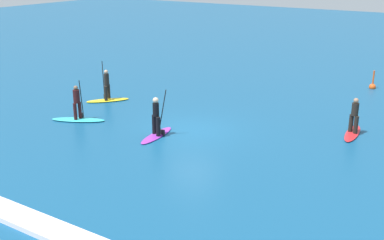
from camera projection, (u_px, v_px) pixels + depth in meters
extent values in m
plane|color=navy|center=(192.00, 130.00, 22.75)|extent=(120.00, 120.00, 0.00)
ellipsoid|color=yellow|center=(108.00, 100.00, 27.39)|extent=(2.06, 2.27, 0.10)
cylinder|color=black|center=(109.00, 91.00, 27.42)|extent=(0.26, 0.26, 0.82)
cylinder|color=black|center=(106.00, 93.00, 27.06)|extent=(0.26, 0.26, 0.82)
cylinder|color=black|center=(107.00, 80.00, 27.00)|extent=(0.41, 0.41, 0.67)
sphere|color=tan|center=(106.00, 72.00, 26.86)|extent=(0.32, 0.32, 0.22)
cylinder|color=black|center=(103.00, 80.00, 27.21)|extent=(0.24, 0.21, 2.15)
cube|color=black|center=(104.00, 97.00, 27.53)|extent=(0.19, 0.17, 0.32)
ellipsoid|color=red|center=(352.00, 133.00, 22.19)|extent=(0.79, 2.57, 0.10)
cylinder|color=black|center=(351.00, 123.00, 22.16)|extent=(0.22, 0.22, 0.81)
cylinder|color=black|center=(356.00, 125.00, 21.93)|extent=(0.22, 0.22, 0.81)
cylinder|color=black|center=(355.00, 109.00, 21.82)|extent=(0.34, 0.34, 0.59)
sphere|color=#A37556|center=(356.00, 101.00, 21.69)|extent=(0.25, 0.25, 0.23)
ellipsoid|color=purple|center=(156.00, 135.00, 21.95)|extent=(0.86, 2.54, 0.08)
cylinder|color=black|center=(158.00, 126.00, 21.65)|extent=(0.23, 0.23, 0.89)
cylinder|color=black|center=(154.00, 124.00, 21.95)|extent=(0.23, 0.23, 0.89)
cylinder|color=black|center=(156.00, 110.00, 21.56)|extent=(0.32, 0.32, 0.61)
sphere|color=beige|center=(156.00, 100.00, 21.42)|extent=(0.28, 0.28, 0.26)
cylinder|color=black|center=(162.00, 112.00, 21.62)|extent=(0.47, 0.09, 2.12)
cube|color=black|center=(163.00, 133.00, 21.94)|extent=(0.21, 0.08, 0.32)
ellipsoid|color=#33C6CC|center=(78.00, 120.00, 24.04)|extent=(2.72, 1.86, 0.11)
cylinder|color=#381414|center=(75.00, 111.00, 23.78)|extent=(0.23, 0.23, 0.83)
cylinder|color=#381414|center=(80.00, 110.00, 24.01)|extent=(0.23, 0.23, 0.83)
cylinder|color=#381414|center=(76.00, 96.00, 23.66)|extent=(0.44, 0.44, 0.66)
sphere|color=brown|center=(76.00, 88.00, 23.52)|extent=(0.28, 0.28, 0.21)
cylinder|color=black|center=(81.00, 99.00, 23.95)|extent=(0.19, 0.31, 1.94)
cube|color=black|center=(83.00, 116.00, 24.24)|extent=(0.15, 0.21, 0.32)
sphere|color=#E55119|center=(372.00, 87.00, 30.01)|extent=(0.41, 0.41, 0.41)
cylinder|color=#E55119|center=(373.00, 80.00, 29.86)|extent=(0.10, 0.10, 1.14)
cube|color=white|center=(21.00, 218.00, 14.86)|extent=(23.05, 0.90, 0.18)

